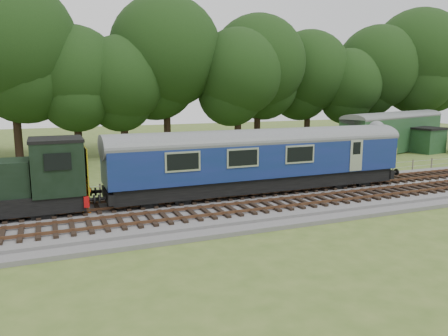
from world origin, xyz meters
name	(u,v)px	position (x,y,z in m)	size (l,w,h in m)	color
ground	(288,202)	(0.00, 0.00, 0.00)	(120.00, 120.00, 0.00)	#425A21
ballast	(288,199)	(0.00, 0.00, 0.17)	(70.00, 7.00, 0.35)	#4C4C4F
track_north	(276,190)	(0.00, 1.40, 0.42)	(67.20, 2.40, 0.21)	black
track_south	(303,201)	(0.00, -1.60, 0.42)	(67.20, 2.40, 0.21)	black
fence	(254,186)	(0.00, 4.50, 0.00)	(64.00, 0.12, 1.00)	#6B6054
tree_line	(179,153)	(0.00, 22.00, 0.00)	(70.00, 8.00, 18.00)	black
dmu_railcar	(261,155)	(-1.09, 1.40, 2.61)	(18.05, 2.86, 3.88)	black
worker	(86,195)	(-11.11, 0.61, 1.29)	(0.69, 0.45, 1.89)	orange
parked_coach	(394,130)	(20.92, 14.00, 2.30)	(16.08, 7.96, 4.10)	#1B3C1B
shed	(425,140)	(23.80, 12.53, 1.33)	(3.69, 3.69, 2.62)	#1B3C1B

